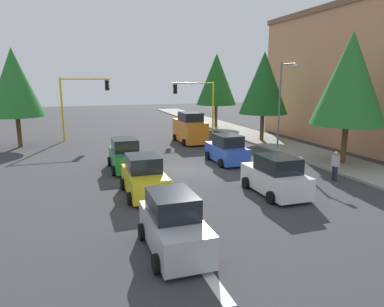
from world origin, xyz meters
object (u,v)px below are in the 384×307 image
(car_yellow, at_px, (144,177))
(car_silver, at_px, (174,225))
(traffic_signal_far_right, at_px, (81,96))
(car_blue, at_px, (227,150))
(tree_roadside_far, at_px, (216,79))
(tree_roadside_mid, at_px, (264,83))
(tree_opposite_side, at_px, (14,83))
(street_lamp_curbside, at_px, (283,96))
(car_white, at_px, (276,177))
(tree_roadside_near, at_px, (350,79))
(pedestrian_crossing, at_px, (335,165))
(car_green, at_px, (125,156))
(delivery_van_orange, at_px, (190,129))
(traffic_signal_far_left, at_px, (197,97))

(car_yellow, bearing_deg, car_silver, -1.73)
(traffic_signal_far_right, xyz_separation_m, car_yellow, (17.92, 2.36, -3.23))
(car_yellow, bearing_deg, car_blue, 126.66)
(traffic_signal_far_right, relative_size, tree_roadside_far, 0.68)
(tree_roadside_mid, relative_size, car_blue, 2.09)
(tree_opposite_side, height_order, car_yellow, tree_opposite_side)
(street_lamp_curbside, bearing_deg, car_yellow, -59.07)
(tree_roadside_mid, bearing_deg, car_silver, -36.95)
(tree_roadside_mid, xyz_separation_m, car_white, (13.89, -7.11, -4.44))
(tree_roadside_near, xyz_separation_m, pedestrian_crossing, (2.91, -3.13, -4.78))
(car_blue, distance_m, pedestrian_crossing, 7.21)
(car_blue, bearing_deg, car_yellow, -53.34)
(street_lamp_curbside, height_order, car_white, street_lamp_curbside)
(car_green, bearing_deg, tree_opposite_side, -144.58)
(street_lamp_curbside, bearing_deg, car_blue, -66.59)
(car_blue, bearing_deg, pedestrian_crossing, 33.87)
(car_white, bearing_deg, street_lamp_curbside, 146.39)
(tree_roadside_far, height_order, car_green, tree_roadside_far)
(delivery_van_orange, bearing_deg, traffic_signal_far_left, 153.70)
(tree_opposite_side, relative_size, car_green, 1.97)
(traffic_signal_far_right, height_order, tree_roadside_near, tree_roadside_near)
(traffic_signal_far_right, xyz_separation_m, delivery_van_orange, (4.55, 9.13, -2.85))
(car_yellow, bearing_deg, traffic_signal_far_right, -172.49)
(tree_roadside_near, xyz_separation_m, delivery_van_orange, (-11.45, -7.09, -4.41))
(tree_roadside_mid, xyz_separation_m, car_green, (6.51, -13.53, -4.44))
(tree_roadside_near, relative_size, car_green, 2.08)
(delivery_van_orange, relative_size, car_green, 1.15)
(traffic_signal_far_right, height_order, tree_opposite_side, tree_opposite_side)
(tree_roadside_near, height_order, pedestrian_crossing, tree_roadside_near)
(street_lamp_curbside, bearing_deg, car_green, -80.55)
(tree_roadside_far, bearing_deg, car_green, -38.28)
(car_green, bearing_deg, tree_roadside_near, 76.02)
(traffic_signal_far_right, height_order, delivery_van_orange, traffic_signal_far_right)
(street_lamp_curbside, height_order, tree_roadside_far, tree_roadside_far)
(car_green, bearing_deg, delivery_van_orange, 138.91)
(tree_roadside_near, height_order, car_blue, tree_roadside_near)
(traffic_signal_far_right, distance_m, car_green, 13.10)
(traffic_signal_far_left, distance_m, street_lamp_curbside, 10.99)
(traffic_signal_far_left, distance_m, pedestrian_crossing, 19.21)
(car_green, relative_size, car_blue, 1.07)
(tree_roadside_far, bearing_deg, pedestrian_crossing, -5.32)
(tree_roadside_near, bearing_deg, delivery_van_orange, -148.22)
(traffic_signal_far_right, relative_size, car_silver, 1.54)
(tree_roadside_far, relative_size, delivery_van_orange, 1.79)
(tree_roadside_mid, height_order, car_yellow, tree_roadside_mid)
(car_blue, bearing_deg, car_silver, -31.88)
(tree_roadside_mid, bearing_deg, traffic_signal_far_right, -110.89)
(traffic_signal_far_left, bearing_deg, street_lamp_curbside, 18.81)
(street_lamp_curbside, height_order, tree_roadside_near, tree_roadside_near)
(car_green, bearing_deg, car_silver, -0.10)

